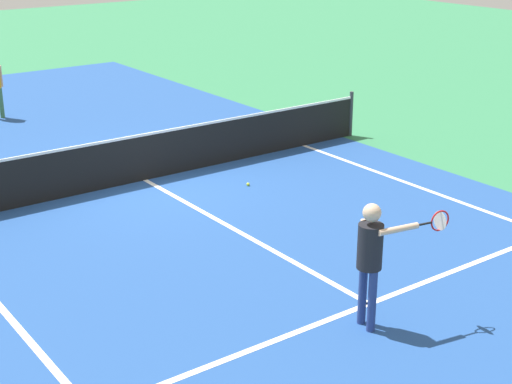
# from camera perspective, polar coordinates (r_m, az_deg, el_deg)

# --- Properties ---
(ground_plane) EXTENTS (60.00, 60.00, 0.00)m
(ground_plane) POSITION_cam_1_polar(r_m,az_deg,el_deg) (15.50, -8.24, 0.88)
(ground_plane) COLOR #337F51
(court_surface_inbounds) EXTENTS (10.62, 24.40, 0.00)m
(court_surface_inbounds) POSITION_cam_1_polar(r_m,az_deg,el_deg) (15.50, -8.24, 0.89)
(court_surface_inbounds) COLOR #234C93
(court_surface_inbounds) RESTS_ON ground_plane
(line_service_near) EXTENTS (8.22, 0.10, 0.01)m
(line_service_near) POSITION_cam_1_polar(r_m,az_deg,el_deg) (10.70, 8.42, -8.21)
(line_service_near) COLOR white
(line_service_near) RESTS_ON ground_plane
(line_center_service) EXTENTS (0.10, 6.40, 0.01)m
(line_center_service) POSITION_cam_1_polar(r_m,az_deg,el_deg) (12.93, -1.49, -2.85)
(line_center_service) COLOR white
(line_center_service) RESTS_ON ground_plane
(net) EXTENTS (11.18, 0.09, 1.07)m
(net) POSITION_cam_1_polar(r_m,az_deg,el_deg) (15.35, -8.33, 2.62)
(net) COLOR #33383D
(net) RESTS_ON ground_plane
(player_near) EXTENTS (1.18, 0.67, 1.70)m
(player_near) POSITION_cam_1_polar(r_m,az_deg,el_deg) (9.69, 8.61, -4.38)
(player_near) COLOR navy
(player_near) RESTS_ON ground_plane
(tennis_ball_near_net) EXTENTS (0.07, 0.07, 0.07)m
(tennis_ball_near_net) POSITION_cam_1_polar(r_m,az_deg,el_deg) (15.00, -0.59, 0.58)
(tennis_ball_near_net) COLOR #CCE033
(tennis_ball_near_net) RESTS_ON ground_plane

